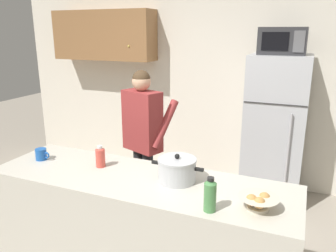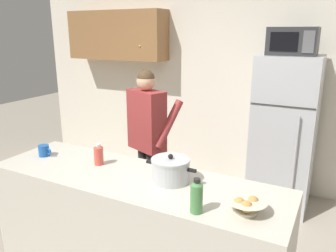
{
  "view_description": "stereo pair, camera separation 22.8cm",
  "coord_description": "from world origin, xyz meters",
  "px_view_note": "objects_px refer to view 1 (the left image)",
  "views": [
    {
      "loc": [
        1.06,
        -1.97,
        1.95
      ],
      "look_at": [
        0.0,
        0.55,
        1.17
      ],
      "focal_mm": 35.69,
      "sensor_mm": 36.0,
      "label": 1
    },
    {
      "loc": [
        1.27,
        -1.88,
        1.95
      ],
      "look_at": [
        0.0,
        0.55,
        1.17
      ],
      "focal_mm": 35.69,
      "sensor_mm": 36.0,
      "label": 2
    }
  ],
  "objects_px": {
    "coffee_mug": "(41,154)",
    "bottle_near_edge": "(100,156)",
    "bottle_mid_counter": "(210,195)",
    "bread_bowl": "(258,202)",
    "refrigerator": "(275,131)",
    "microwave": "(283,41)",
    "cooking_pot": "(177,170)",
    "person_near_pot": "(143,130)"
  },
  "relations": [
    {
      "from": "refrigerator",
      "to": "bottle_near_edge",
      "type": "relative_size",
      "value": 9.84
    },
    {
      "from": "person_near_pot",
      "to": "bottle_mid_counter",
      "type": "bearing_deg",
      "value": -48.38
    },
    {
      "from": "coffee_mug",
      "to": "bottle_near_edge",
      "type": "xyz_separation_m",
      "value": [
        0.54,
        0.07,
        0.04
      ]
    },
    {
      "from": "person_near_pot",
      "to": "bread_bowl",
      "type": "bearing_deg",
      "value": -38.64
    },
    {
      "from": "refrigerator",
      "to": "microwave",
      "type": "relative_size",
      "value": 3.56
    },
    {
      "from": "coffee_mug",
      "to": "bottle_mid_counter",
      "type": "distance_m",
      "value": 1.54
    },
    {
      "from": "bread_bowl",
      "to": "bottle_mid_counter",
      "type": "bearing_deg",
      "value": -154.03
    },
    {
      "from": "microwave",
      "to": "person_near_pot",
      "type": "xyz_separation_m",
      "value": [
        -1.2,
        -0.9,
        -0.87
      ]
    },
    {
      "from": "person_near_pot",
      "to": "bottle_near_edge",
      "type": "distance_m",
      "value": 0.85
    },
    {
      "from": "refrigerator",
      "to": "bottle_near_edge",
      "type": "bearing_deg",
      "value": -122.87
    },
    {
      "from": "bottle_near_edge",
      "to": "bottle_mid_counter",
      "type": "height_order",
      "value": "bottle_mid_counter"
    },
    {
      "from": "coffee_mug",
      "to": "bread_bowl",
      "type": "distance_m",
      "value": 1.78
    },
    {
      "from": "cooking_pot",
      "to": "bottle_mid_counter",
      "type": "bearing_deg",
      "value": -43.05
    },
    {
      "from": "refrigerator",
      "to": "microwave",
      "type": "bearing_deg",
      "value": -89.93
    },
    {
      "from": "microwave",
      "to": "bottle_near_edge",
      "type": "xyz_separation_m",
      "value": [
        -1.15,
        -1.75,
        -0.85
      ]
    },
    {
      "from": "bottle_near_edge",
      "to": "cooking_pot",
      "type": "bearing_deg",
      "value": -0.79
    },
    {
      "from": "microwave",
      "to": "person_near_pot",
      "type": "relative_size",
      "value": 0.3
    },
    {
      "from": "cooking_pot",
      "to": "bottle_mid_counter",
      "type": "xyz_separation_m",
      "value": [
        0.33,
        -0.31,
        0.02
      ]
    },
    {
      "from": "cooking_pot",
      "to": "bread_bowl",
      "type": "bearing_deg",
      "value": -16.87
    },
    {
      "from": "microwave",
      "to": "coffee_mug",
      "type": "relative_size",
      "value": 3.66
    },
    {
      "from": "refrigerator",
      "to": "bottle_mid_counter",
      "type": "xyz_separation_m",
      "value": [
        -0.17,
        -2.09,
        0.17
      ]
    },
    {
      "from": "person_near_pot",
      "to": "bread_bowl",
      "type": "xyz_separation_m",
      "value": [
        1.3,
        -1.04,
        -0.01
      ]
    },
    {
      "from": "microwave",
      "to": "person_near_pot",
      "type": "distance_m",
      "value": 1.74
    },
    {
      "from": "bottle_near_edge",
      "to": "bottle_mid_counter",
      "type": "relative_size",
      "value": 0.81
    },
    {
      "from": "refrigerator",
      "to": "cooking_pot",
      "type": "bearing_deg",
      "value": -105.59
    },
    {
      "from": "bread_bowl",
      "to": "cooking_pot",
      "type": "bearing_deg",
      "value": 163.13
    },
    {
      "from": "bread_bowl",
      "to": "microwave",
      "type": "bearing_deg",
      "value": 92.77
    },
    {
      "from": "microwave",
      "to": "coffee_mug",
      "type": "xyz_separation_m",
      "value": [
        -1.68,
        -1.82,
        -0.88
      ]
    },
    {
      "from": "coffee_mug",
      "to": "microwave",
      "type": "bearing_deg",
      "value": 47.24
    },
    {
      "from": "microwave",
      "to": "bottle_near_edge",
      "type": "bearing_deg",
      "value": -123.2
    },
    {
      "from": "refrigerator",
      "to": "bottle_mid_counter",
      "type": "relative_size",
      "value": 7.92
    },
    {
      "from": "bottle_mid_counter",
      "to": "microwave",
      "type": "bearing_deg",
      "value": 85.34
    },
    {
      "from": "cooking_pot",
      "to": "coffee_mug",
      "type": "xyz_separation_m",
      "value": [
        -1.19,
        -0.06,
        -0.04
      ]
    },
    {
      "from": "microwave",
      "to": "coffee_mug",
      "type": "bearing_deg",
      "value": -132.76
    },
    {
      "from": "coffee_mug",
      "to": "bread_bowl",
      "type": "relative_size",
      "value": 0.54
    },
    {
      "from": "refrigerator",
      "to": "person_near_pot",
      "type": "bearing_deg",
      "value": -142.49
    },
    {
      "from": "microwave",
      "to": "coffee_mug",
      "type": "height_order",
      "value": "microwave"
    },
    {
      "from": "cooking_pot",
      "to": "refrigerator",
      "type": "bearing_deg",
      "value": 74.41
    },
    {
      "from": "microwave",
      "to": "cooking_pot",
      "type": "xyz_separation_m",
      "value": [
        -0.5,
        -1.76,
        -0.85
      ]
    },
    {
      "from": "cooking_pot",
      "to": "bread_bowl",
      "type": "xyz_separation_m",
      "value": [
        0.59,
        -0.18,
        -0.04
      ]
    },
    {
      "from": "refrigerator",
      "to": "cooking_pot",
      "type": "xyz_separation_m",
      "value": [
        -0.5,
        -1.78,
        0.15
      ]
    },
    {
      "from": "bread_bowl",
      "to": "person_near_pot",
      "type": "bearing_deg",
      "value": 141.36
    }
  ]
}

